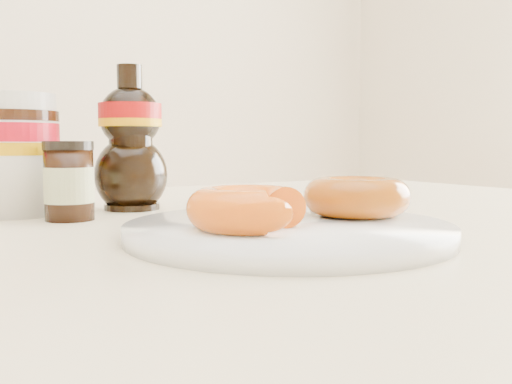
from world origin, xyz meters
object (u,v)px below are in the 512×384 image
dining_table (144,318)px  donut_bitten (247,208)px  syrup_bottle (131,138)px  plate (288,230)px  donut_whole (356,196)px  nutella_jar (15,150)px  dark_jar (69,182)px

dining_table → donut_bitten: donut_bitten is taller
donut_bitten → syrup_bottle: (0.01, 0.28, 0.05)m
plate → donut_whole: (0.08, 0.01, 0.02)m
dining_table → nutella_jar: bearing=114.7°
plate → nutella_jar: bearing=119.8°
plate → syrup_bottle: syrup_bottle is taller
donut_bitten → donut_whole: (0.13, 0.02, 0.00)m
dining_table → plate: 0.17m
donut_whole → dark_jar: size_ratio=1.19×
dining_table → syrup_bottle: syrup_bottle is taller
donut_whole → syrup_bottle: bearing=114.7°
plate → nutella_jar: nutella_jar is taller
dining_table → nutella_jar: size_ratio=10.66×
dining_table → dark_jar: dark_jar is taller
dining_table → syrup_bottle: (0.05, 0.15, 0.17)m
dining_table → dark_jar: bearing=112.4°
syrup_bottle → dark_jar: (-0.09, -0.06, -0.04)m
dining_table → donut_whole: 0.23m
nutella_jar → donut_bitten: bearing=-68.8°
donut_whole → syrup_bottle: syrup_bottle is taller
dining_table → syrup_bottle: size_ratio=8.30×
donut_bitten → plate: bearing=34.4°
syrup_bottle → nutella_jar: bearing=172.4°
syrup_bottle → donut_whole: bearing=-65.3°
plate → dark_jar: size_ratio=3.33×
dining_table → donut_whole: bearing=-32.5°
nutella_jar → syrup_bottle: bearing=-7.6°
plate → donut_whole: bearing=5.3°
plate → donut_bitten: donut_bitten is taller
donut_whole → nutella_jar: size_ratio=0.73×
nutella_jar → dark_jar: (0.04, -0.07, -0.03)m
dining_table → plate: size_ratio=5.22×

